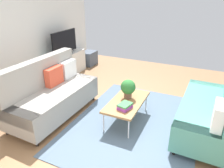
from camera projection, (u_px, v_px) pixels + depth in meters
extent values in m
plane|color=#936B47|center=(124.00, 125.00, 3.86)|extent=(7.68, 7.68, 0.00)
cube|color=white|center=(1.00, 34.00, 4.34)|extent=(6.40, 0.12, 2.90)
cube|color=slate|center=(135.00, 124.00, 3.90)|extent=(2.90, 2.20, 0.01)
cube|color=gray|center=(55.00, 100.00, 4.07)|extent=(1.92, 0.89, 0.44)
cube|color=gray|center=(38.00, 74.00, 4.00)|extent=(1.90, 0.25, 0.56)
cube|color=gray|center=(79.00, 80.00, 4.72)|extent=(0.22, 0.84, 0.22)
cube|color=gray|center=(18.00, 117.00, 3.33)|extent=(0.22, 0.84, 0.22)
cylinder|color=black|center=(93.00, 97.00, 4.76)|extent=(0.05, 0.05, 0.10)
cylinder|color=black|center=(37.00, 143.00, 3.34)|extent=(0.05, 0.05, 0.10)
cylinder|color=black|center=(69.00, 91.00, 5.03)|extent=(0.05, 0.05, 0.10)
cylinder|color=black|center=(7.00, 131.00, 3.61)|extent=(0.05, 0.05, 0.10)
cube|color=white|center=(68.00, 69.00, 4.51)|extent=(0.40, 0.15, 0.36)
cube|color=#D84C33|center=(54.00, 76.00, 4.15)|extent=(0.40, 0.15, 0.36)
cube|color=teal|center=(206.00, 114.00, 3.61)|extent=(1.92, 0.90, 0.44)
cube|color=teal|center=(203.00, 137.00, 2.88)|extent=(0.22, 0.85, 0.22)
cube|color=teal|center=(211.00, 89.00, 4.26)|extent=(0.22, 0.85, 0.22)
cylinder|color=black|center=(174.00, 152.00, 3.15)|extent=(0.05, 0.05, 0.10)
cylinder|color=black|center=(190.00, 102.00, 4.57)|extent=(0.05, 0.05, 0.10)
cylinder|color=black|center=(224.00, 168.00, 2.88)|extent=(0.05, 0.05, 0.10)
cube|color=white|center=(219.00, 115.00, 2.85)|extent=(0.40, 0.15, 0.36)
cube|color=#9E7042|center=(127.00, 102.00, 3.85)|extent=(1.10, 0.56, 0.04)
cylinder|color=silver|center=(104.00, 122.00, 3.61)|extent=(0.02, 0.02, 0.38)
cylinder|color=silver|center=(125.00, 98.00, 4.44)|extent=(0.02, 0.02, 0.38)
cylinder|color=silver|center=(129.00, 129.00, 3.44)|extent=(0.02, 0.02, 0.38)
cylinder|color=silver|center=(146.00, 102.00, 4.26)|extent=(0.02, 0.02, 0.38)
cube|color=silver|center=(66.00, 65.00, 6.01)|extent=(1.40, 0.44, 0.64)
cube|color=black|center=(66.00, 53.00, 5.86)|extent=(0.36, 0.20, 0.04)
cube|color=black|center=(64.00, 42.00, 5.73)|extent=(1.00, 0.05, 0.60)
cube|color=#4C5666|center=(89.00, 58.00, 6.92)|extent=(0.52, 0.40, 0.44)
cylinder|color=brown|center=(128.00, 95.00, 3.93)|extent=(0.14, 0.14, 0.11)
sphere|color=#2D7233|center=(128.00, 87.00, 3.86)|extent=(0.28, 0.28, 0.28)
cube|color=purple|center=(125.00, 108.00, 3.59)|extent=(0.28, 0.23, 0.03)
cube|color=purple|center=(125.00, 106.00, 3.57)|extent=(0.26, 0.21, 0.04)
cube|color=#3F8C4C|center=(125.00, 104.00, 3.56)|extent=(0.27, 0.23, 0.03)
cylinder|color=#33B29E|center=(49.00, 57.00, 5.39)|extent=(0.13, 0.13, 0.14)
cylinder|color=#4C72B2|center=(54.00, 55.00, 5.54)|extent=(0.10, 0.10, 0.12)
cylinder|color=purple|center=(61.00, 53.00, 5.64)|extent=(0.04, 0.04, 0.17)
cylinder|color=silver|center=(63.00, 52.00, 5.71)|extent=(0.04, 0.04, 0.19)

